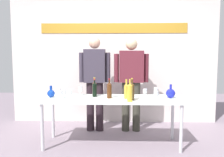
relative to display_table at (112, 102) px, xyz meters
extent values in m
plane|color=gray|center=(0.00, 0.00, -0.69)|extent=(10.00, 10.00, 0.00)
cube|color=silver|center=(0.00, 1.34, 0.81)|extent=(4.26, 0.10, 3.00)
cube|color=#B78425|center=(0.00, 1.28, 1.27)|extent=(2.98, 0.01, 0.20)
cube|color=white|center=(0.00, 0.00, 0.04)|extent=(2.15, 0.68, 0.04)
cylinder|color=silver|center=(-1.02, -0.29, -0.33)|extent=(0.05, 0.05, 0.71)
cylinder|color=silver|center=(1.02, -0.29, -0.33)|extent=(0.05, 0.05, 0.71)
cylinder|color=silver|center=(-1.02, 0.29, -0.33)|extent=(0.05, 0.05, 0.71)
cylinder|color=silver|center=(1.02, 0.29, -0.33)|extent=(0.05, 0.05, 0.71)
sphere|color=#1237A2|center=(-0.96, 0.02, 0.12)|extent=(0.12, 0.12, 0.12)
cylinder|color=#1237A2|center=(-0.96, 0.02, 0.21)|extent=(0.04, 0.04, 0.08)
sphere|color=#1B22B2|center=(0.92, 0.02, 0.13)|extent=(0.14, 0.14, 0.14)
cylinder|color=#1B22B2|center=(0.92, 0.02, 0.23)|extent=(0.03, 0.03, 0.08)
cylinder|color=black|center=(-0.42, 0.70, -0.23)|extent=(0.14, 0.14, 0.91)
cylinder|color=black|center=(-0.25, 0.70, -0.23)|extent=(0.14, 0.14, 0.91)
cube|color=#372F3E|center=(-0.34, 0.70, 0.53)|extent=(0.39, 0.22, 0.61)
cylinder|color=#372F3E|center=(-0.58, 0.70, 0.49)|extent=(0.09, 0.09, 0.55)
cylinder|color=#372F3E|center=(-0.09, 0.70, 0.49)|extent=(0.09, 0.09, 0.55)
sphere|color=#D8A488|center=(-0.34, 0.70, 0.94)|extent=(0.21, 0.21, 0.21)
cylinder|color=#37352C|center=(0.24, 0.70, -0.23)|extent=(0.14, 0.14, 0.92)
cylinder|color=#37352C|center=(0.44, 0.70, -0.23)|extent=(0.14, 0.14, 0.92)
cube|color=#5B1F2A|center=(0.34, 0.70, 0.52)|extent=(0.44, 0.22, 0.57)
cylinder|color=#5B1F2A|center=(0.07, 0.70, 0.49)|extent=(0.09, 0.09, 0.52)
cylinder|color=#5B1F2A|center=(0.61, 0.70, 0.49)|extent=(0.09, 0.09, 0.52)
sphere|color=#CFB38A|center=(0.34, 0.70, 0.92)|extent=(0.21, 0.21, 0.21)
cylinder|color=#4D2811|center=(-0.04, -0.02, 0.17)|extent=(0.08, 0.08, 0.22)
cone|color=#4D2811|center=(-0.04, -0.02, 0.29)|extent=(0.08, 0.08, 0.03)
cylinder|color=#4D2811|center=(-0.04, -0.02, 0.31)|extent=(0.02, 0.02, 0.07)
cylinder|color=#B41727|center=(-0.04, -0.02, 0.36)|extent=(0.03, 0.03, 0.02)
cylinder|color=gold|center=(0.27, -0.28, 0.18)|extent=(0.08, 0.08, 0.23)
cone|color=gold|center=(0.27, -0.28, 0.31)|extent=(0.08, 0.08, 0.03)
cylinder|color=gold|center=(0.27, -0.28, 0.33)|extent=(0.02, 0.02, 0.08)
cylinder|color=gold|center=(0.27, -0.28, 0.38)|extent=(0.03, 0.03, 0.02)
cylinder|color=black|center=(-0.28, 0.10, 0.16)|extent=(0.07, 0.07, 0.20)
cone|color=black|center=(-0.28, 0.10, 0.28)|extent=(0.07, 0.07, 0.03)
cylinder|color=black|center=(-0.28, 0.10, 0.30)|extent=(0.02, 0.02, 0.07)
cylinder|color=#B52726|center=(-0.28, 0.10, 0.34)|extent=(0.03, 0.03, 0.02)
cylinder|color=#472F1D|center=(-0.29, 0.20, 0.16)|extent=(0.07, 0.07, 0.21)
cone|color=#472F1D|center=(-0.29, 0.20, 0.28)|extent=(0.07, 0.07, 0.03)
cylinder|color=#472F1D|center=(-0.29, 0.20, 0.31)|extent=(0.03, 0.03, 0.08)
cylinder|color=gold|center=(-0.29, 0.20, 0.35)|extent=(0.03, 0.03, 0.02)
cylinder|color=gold|center=(0.23, -0.05, 0.16)|extent=(0.07, 0.07, 0.20)
cone|color=gold|center=(0.23, -0.05, 0.28)|extent=(0.07, 0.07, 0.03)
cylinder|color=gold|center=(0.23, -0.05, 0.30)|extent=(0.03, 0.03, 0.08)
cylinder|color=gold|center=(0.23, -0.05, 0.35)|extent=(0.03, 0.03, 0.02)
cylinder|color=#4F3416|center=(0.31, -0.15, 0.18)|extent=(0.07, 0.07, 0.23)
cone|color=#4F3416|center=(0.31, -0.15, 0.30)|extent=(0.07, 0.07, 0.03)
cylinder|color=#4F3416|center=(0.31, -0.15, 0.33)|extent=(0.03, 0.03, 0.08)
cylinder|color=gold|center=(0.31, -0.15, 0.38)|extent=(0.03, 0.03, 0.02)
cylinder|color=white|center=(-0.81, -0.08, 0.06)|extent=(0.06, 0.06, 0.00)
cylinder|color=white|center=(-0.81, -0.08, 0.10)|extent=(0.01, 0.01, 0.07)
cylinder|color=white|center=(-0.81, -0.08, 0.18)|extent=(0.07, 0.07, 0.09)
cylinder|color=white|center=(-0.64, -0.05, 0.06)|extent=(0.06, 0.06, 0.00)
cylinder|color=white|center=(-0.64, -0.05, 0.09)|extent=(0.01, 0.01, 0.06)
cylinder|color=white|center=(-0.64, -0.05, 0.16)|extent=(0.06, 0.06, 0.07)
cylinder|color=white|center=(-0.73, -0.10, 0.06)|extent=(0.06, 0.06, 0.00)
cylinder|color=white|center=(-0.73, -0.10, 0.10)|extent=(0.01, 0.01, 0.06)
cylinder|color=white|center=(-0.73, -0.10, 0.17)|extent=(0.07, 0.07, 0.08)
cylinder|color=white|center=(-0.52, 0.20, 0.06)|extent=(0.06, 0.06, 0.00)
cylinder|color=white|center=(-0.52, 0.20, 0.10)|extent=(0.01, 0.01, 0.07)
cylinder|color=white|center=(-0.52, 0.20, 0.17)|extent=(0.07, 0.07, 0.08)
cylinder|color=white|center=(-0.77, 0.07, 0.06)|extent=(0.06, 0.06, 0.00)
cylinder|color=white|center=(-0.77, 0.07, 0.10)|extent=(0.01, 0.01, 0.07)
cylinder|color=white|center=(-0.77, 0.07, 0.17)|extent=(0.07, 0.07, 0.08)
cylinder|color=white|center=(-0.73, -0.26, 0.06)|extent=(0.06, 0.06, 0.00)
cylinder|color=white|center=(-0.73, -0.26, 0.10)|extent=(0.01, 0.01, 0.08)
cylinder|color=white|center=(-0.73, -0.26, 0.17)|extent=(0.06, 0.06, 0.07)
cylinder|color=white|center=(0.51, -0.05, 0.06)|extent=(0.06, 0.06, 0.00)
cylinder|color=white|center=(0.51, -0.05, 0.10)|extent=(0.01, 0.01, 0.08)
cylinder|color=white|center=(0.51, -0.05, 0.18)|extent=(0.06, 0.06, 0.07)
cylinder|color=white|center=(0.65, -0.26, 0.06)|extent=(0.06, 0.06, 0.00)
cylinder|color=white|center=(0.65, -0.26, 0.10)|extent=(0.01, 0.01, 0.08)
cylinder|color=white|center=(0.65, -0.26, 0.18)|extent=(0.07, 0.07, 0.07)
cylinder|color=white|center=(0.70, 0.10, 0.06)|extent=(0.06, 0.06, 0.00)
cylinder|color=white|center=(0.70, 0.10, 0.09)|extent=(0.01, 0.01, 0.06)
cylinder|color=white|center=(0.70, 0.10, 0.17)|extent=(0.06, 0.06, 0.09)
camera|label=1|loc=(0.12, -3.72, 0.75)|focal=38.79mm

